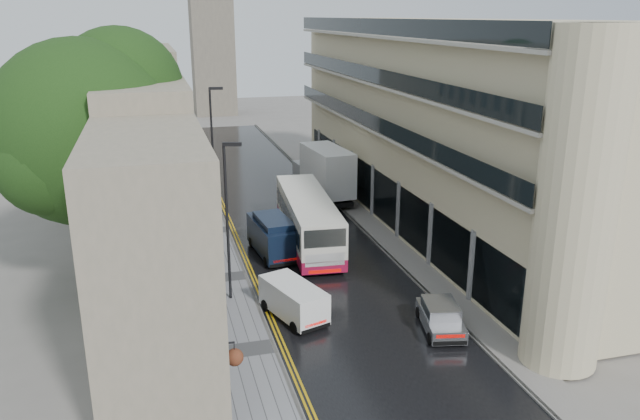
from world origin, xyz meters
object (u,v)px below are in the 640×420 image
tree_near (87,164)px  pedestrian (216,261)px  cream_bus (297,238)px  silver_hatchback (431,330)px  lamp_post_far (213,150)px  tree_far (108,134)px  white_lorry (318,180)px  white_van (295,316)px  lamp_post_near (227,223)px  navy_van (266,246)px

tree_near → pedestrian: bearing=-4.9°
cream_bus → silver_hatchback: 11.64m
silver_hatchback → pedestrian: pedestrian is taller
lamp_post_far → tree_near: bearing=-113.7°
tree_far → white_lorry: size_ratio=1.48×
silver_hatchback → tree_far: bearing=133.8°
tree_far → pedestrian: (6.03, -13.55, -5.16)m
white_van → lamp_post_far: 21.09m
tree_far → lamp_post_far: size_ratio=1.35×
white_van → tree_far: bearing=94.3°
tree_far → lamp_post_near: 17.92m
tree_far → cream_bus: bearing=-49.1°
tree_far → lamp_post_far: (7.38, -0.33, -1.51)m
tree_near → silver_hatchback: tree_near is taller
white_lorry → navy_van: 12.34m
silver_hatchback → lamp_post_near: bearing=151.6°
cream_bus → navy_van: size_ratio=2.32×
tree_near → silver_hatchback: size_ratio=3.73×
white_lorry → lamp_post_near: bearing=-126.0°
lamp_post_far → white_van: bearing=-78.4°
tree_near → white_van: size_ratio=3.45×
cream_bus → white_lorry: white_lorry is taller
tree_far → lamp_post_far: bearing=-2.6°
tree_far → navy_van: bearing=-54.3°
cream_bus → white_lorry: bearing=73.2°
cream_bus → pedestrian: size_ratio=6.21×
white_lorry → lamp_post_near: (-8.76, -14.67, 2.04)m
tree_near → tree_far: 13.02m
tree_near → lamp_post_near: size_ratio=1.68×
cream_bus → tree_near: bearing=-173.3°
navy_van → pedestrian: navy_van is taller
white_lorry → silver_hatchback: 21.75m
lamp_post_near → silver_hatchback: bearing=-24.3°
lamp_post_near → lamp_post_far: bearing=102.8°
navy_van → silver_hatchback: bearing=-68.6°
lamp_post_near → cream_bus: bearing=57.6°
tree_far → cream_bus: tree_far is taller
tree_near → cream_bus: bearing=1.9°
white_lorry → silver_hatchback: white_lorry is taller
navy_van → lamp_post_near: lamp_post_near is taller
silver_hatchback → lamp_post_near: size_ratio=0.45×
white_van → lamp_post_near: 6.05m
tree_near → tree_far: (0.30, 13.00, -0.72)m
tree_far → lamp_post_far: 7.54m
tree_near → lamp_post_far: 14.98m
white_lorry → lamp_post_far: 8.33m
lamp_post_far → lamp_post_near: bearing=-85.9°
tree_near → white_van: bearing=-41.2°
white_van → lamp_post_near: lamp_post_near is taller
white_lorry → pedestrian: size_ratio=4.44×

